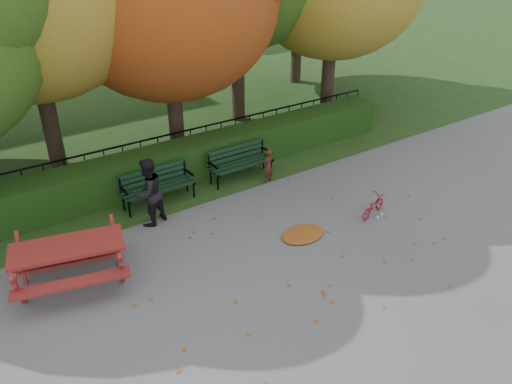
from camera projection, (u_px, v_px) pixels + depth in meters
ground at (291, 258)px, 10.36m from camera, size 90.00×90.00×0.00m
grass_strip at (82, 90)px, 20.48m from camera, size 90.00×90.00×0.00m
hedge at (189, 160)px, 13.37m from camera, size 13.00×0.90×1.00m
iron_fence at (175, 149)px, 13.93m from camera, size 14.00×0.04×1.02m
bench_left at (157, 184)px, 12.14m from camera, size 1.80×0.57×0.88m
bench_right at (239, 160)px, 13.33m from camera, size 1.80×0.57×0.88m
picnic_table at (68, 254)px, 9.33m from camera, size 2.39×2.10×1.00m
leaf_pile at (303, 234)px, 11.07m from camera, size 1.25×1.08×0.07m
leaf_scatter at (283, 251)px, 10.57m from camera, size 9.00×5.70×0.01m
child at (268, 166)px, 13.15m from camera, size 0.39×0.31×0.92m
adult at (148, 192)px, 11.16m from camera, size 0.95×0.85×1.62m
bicycle at (373, 206)px, 11.76m from camera, size 0.98×0.55×0.49m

